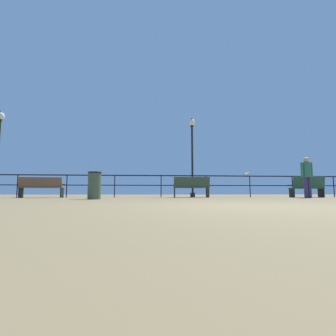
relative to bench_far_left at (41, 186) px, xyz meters
name	(u,v)px	position (x,y,z in m)	size (l,w,h in m)	color
ground_plane	(259,206)	(6.29, -7.26, -0.50)	(60.00, 60.00, 0.00)	olive
pier_railing	(184,181)	(6.29, 0.71, 0.28)	(19.68, 0.05, 1.05)	black
bench_far_left	(41,186)	(0.00, 0.00, 0.00)	(1.78, 0.74, 0.88)	brown
bench_near_left	(191,186)	(6.53, 0.00, 0.02)	(1.63, 0.70, 0.93)	#344734
bench_near_right	(307,186)	(12.03, -0.01, 0.01)	(1.50, 0.78, 0.96)	#26523A
lamppost_center	(192,148)	(6.76, 0.98, 1.93)	(0.32, 0.32, 4.01)	black
person_by_bench	(307,174)	(11.22, -1.22, 0.48)	(0.54, 0.33, 1.70)	#382D56
seagull_on_rail	(247,174)	(9.41, 0.71, 0.64)	(0.38, 0.19, 0.18)	silver
trash_bin	(94,185)	(2.86, -2.87, -0.06)	(0.43, 0.43, 0.88)	#404F37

